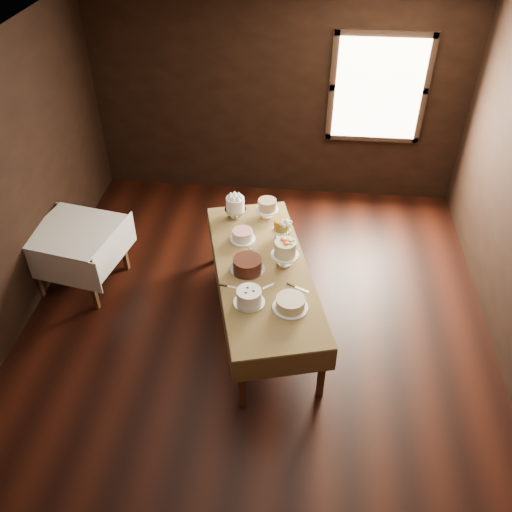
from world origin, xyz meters
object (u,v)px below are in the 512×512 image
object	(u,v)px
cake_lattice	(243,236)
cake_chocolate	(247,265)
cake_server_e	(235,288)
cake_server_a	(268,286)
cake_flowers	(285,254)
cake_server_c	(252,250)
cake_server_d	(287,248)
cake_meringue	(235,208)
side_table	(75,236)
cake_swirl	(249,297)
cake_cream	(290,303)
flower_vase	(285,242)
cake_server_b	(302,289)
cake_caramel	(281,230)
display_table	(262,272)
cake_speckled	(267,209)

from	to	relation	value
cake_lattice	cake_chocolate	size ratio (longest dim) A/B	0.81
cake_chocolate	cake_server_e	bearing A→B (deg)	-108.27
cake_server_a	cake_flowers	bearing A→B (deg)	30.11
cake_server_c	cake_server_d	bearing A→B (deg)	-110.89
cake_meringue	cake_server_d	size ratio (longest dim) A/B	1.22
cake_lattice	cake_flowers	xyz separation A→B (m)	(0.48, -0.37, 0.08)
side_table	cake_swirl	bearing A→B (deg)	-24.13
cake_server_e	cake_cream	bearing A→B (deg)	-12.83
cake_flowers	cake_server_d	distance (m)	0.29
cake_server_e	flower_vase	distance (m)	0.84
flower_vase	cake_server_b	bearing A→B (deg)	-73.00
side_table	cake_caramel	bearing A→B (deg)	3.34
display_table	cake_speckled	xyz separation A→B (m)	(-0.03, 0.92, 0.16)
cake_caramel	cake_server_c	size ratio (longest dim) A/B	1.03
cake_speckled	cake_flowers	xyz separation A→B (m)	(0.25, -0.83, 0.02)
side_table	cake_flowers	size ratio (longest dim) A/B	3.45
cake_server_b	cake_caramel	bearing A→B (deg)	132.92
display_table	cake_server_d	world-z (taller)	cake_server_d
cake_meringue	cake_flowers	distance (m)	1.00
cake_chocolate	cake_flowers	world-z (taller)	cake_flowers
cake_swirl	cake_server_a	world-z (taller)	cake_swirl
display_table	cake_cream	size ratio (longest dim) A/B	6.53
cake_cream	cake_server_a	world-z (taller)	cake_cream
display_table	cake_flowers	distance (m)	0.30
cake_speckled	flower_vase	xyz separation A→B (m)	(0.24, -0.54, -0.04)
display_table	cake_server_b	bearing A→B (deg)	-35.22
cake_server_a	cake_server_b	distance (m)	0.33
cake_flowers	cake_server_b	world-z (taller)	cake_flowers
cake_cream	cake_server_b	world-z (taller)	cake_cream
cake_caramel	cake_server_e	xyz separation A→B (m)	(-0.40, -0.86, -0.10)
cake_flowers	cake_caramel	bearing A→B (deg)	98.45
display_table	cake_lattice	world-z (taller)	cake_lattice
cake_swirl	cake_server_b	size ratio (longest dim) A/B	1.38
cake_cream	flower_vase	distance (m)	0.94
cake_server_c	cake_server_b	bearing A→B (deg)	-168.64
cake_cream	cake_server_c	size ratio (longest dim) A/B	1.60
cake_swirl	cake_server_c	xyz separation A→B (m)	(-0.06, 0.80, -0.07)
cake_meringue	side_table	bearing A→B (deg)	-164.63
side_table	cake_server_e	xyz separation A→B (m)	(1.90, -0.73, 0.06)
cake_cream	cake_server_e	distance (m)	0.60
cake_speckled	cake_server_b	distance (m)	1.29
cake_server_e	cake_swirl	bearing A→B (deg)	-40.44
cake_server_c	cake_cream	bearing A→B (deg)	175.72
side_table	cake_server_a	bearing A→B (deg)	-16.89
cake_speckled	cake_caramel	distance (m)	0.43
cake_meringue	cake_server_b	world-z (taller)	cake_meringue
cake_server_c	cake_caramel	bearing A→B (deg)	-81.61
cake_chocolate	cake_server_c	xyz separation A→B (m)	(0.01, 0.32, -0.06)
cake_speckled	cake_cream	bearing A→B (deg)	-76.86
flower_vase	side_table	bearing A→B (deg)	179.55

